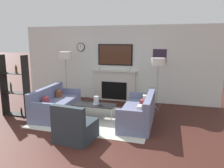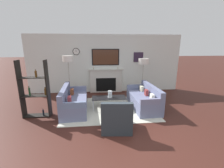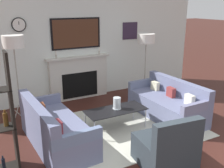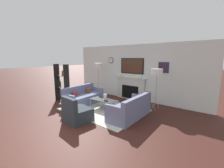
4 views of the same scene
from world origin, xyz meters
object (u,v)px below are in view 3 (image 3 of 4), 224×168
(couch_left, at_px, (54,130))
(coffee_table, at_px, (116,111))
(armchair, at_px, (166,149))
(hurricane_candle, at_px, (117,104))
(couch_right, at_px, (168,104))
(floor_lamp_left, at_px, (13,43))
(floor_lamp_right, at_px, (146,39))

(couch_left, bearing_deg, coffee_table, 1.17)
(armchair, bearing_deg, hurricane_candle, 91.63)
(couch_right, height_order, coffee_table, couch_right)
(floor_lamp_left, height_order, floor_lamp_right, floor_lamp_left)
(hurricane_candle, distance_m, floor_lamp_left, 2.36)
(floor_lamp_left, xyz_separation_m, floor_lamp_right, (3.19, 0.00, -0.13))
(armchair, distance_m, floor_lamp_right, 3.39)
(couch_left, bearing_deg, armchair, -46.70)
(floor_lamp_left, bearing_deg, coffee_table, -40.32)
(hurricane_candle, bearing_deg, couch_right, -2.52)
(armchair, relative_size, floor_lamp_left, 0.48)
(floor_lamp_left, bearing_deg, couch_left, -76.14)
(couch_right, distance_m, hurricane_candle, 1.25)
(couch_left, relative_size, coffee_table, 1.58)
(armchair, xyz_separation_m, floor_lamp_left, (-1.66, 2.76, 1.36))
(couch_right, bearing_deg, armchair, -130.30)
(couch_left, xyz_separation_m, floor_lamp_left, (-0.34, 1.36, 1.35))
(armchair, bearing_deg, floor_lamp_right, 61.00)
(couch_right, relative_size, hurricane_candle, 8.01)
(armchair, relative_size, coffee_table, 0.72)
(armchair, height_order, hurricane_candle, armchair)
(coffee_table, bearing_deg, couch_left, -178.83)
(couch_left, xyz_separation_m, floor_lamp_right, (2.85, 1.36, 1.22))
(armchair, height_order, floor_lamp_right, floor_lamp_right)
(couch_left, relative_size, hurricane_candle, 8.22)
(couch_left, height_order, floor_lamp_right, floor_lamp_right)
(couch_left, distance_m, floor_lamp_right, 3.39)
(hurricane_candle, height_order, floor_lamp_right, floor_lamp_right)
(coffee_table, xyz_separation_m, floor_lamp_right, (1.61, 1.33, 1.13))
(couch_right, height_order, floor_lamp_right, floor_lamp_right)
(couch_left, distance_m, floor_lamp_left, 1.95)
(couch_left, xyz_separation_m, coffee_table, (1.24, 0.03, 0.10))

